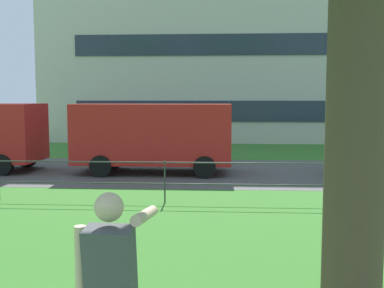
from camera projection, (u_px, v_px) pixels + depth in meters
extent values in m
cube|color=#565454|center=(122.00, 171.00, 15.81)|extent=(80.00, 6.04, 0.01)
cylinder|color=#333833|center=(165.00, 182.00, 11.01)|extent=(0.04, 0.04, 1.00)
cylinder|color=#333833|center=(339.00, 184.00, 10.77)|extent=(0.04, 0.04, 1.00)
cylinder|color=#333833|center=(81.00, 183.00, 11.14)|extent=(35.74, 0.03, 0.03)
cylinder|color=#333833|center=(80.00, 162.00, 11.09)|extent=(35.74, 0.03, 0.03)
cylinder|color=brown|center=(358.00, 74.00, 5.21)|extent=(0.68, 0.68, 5.42)
cube|color=#4C4C51|center=(110.00, 263.00, 3.55)|extent=(0.38, 0.31, 0.58)
sphere|color=beige|center=(109.00, 207.00, 3.50)|extent=(0.22, 0.22, 0.22)
cylinder|color=beige|center=(145.00, 215.00, 3.80)|extent=(0.13, 0.63, 0.16)
cylinder|color=beige|center=(81.00, 266.00, 3.58)|extent=(0.09, 0.09, 0.62)
cube|color=#283342|center=(23.00, 122.00, 15.63)|extent=(0.15, 1.67, 0.76)
cylinder|color=black|center=(27.00, 157.00, 16.71)|extent=(0.68, 0.25, 0.68)
cylinder|color=black|center=(2.00, 165.00, 14.86)|extent=(0.68, 0.25, 0.68)
cube|color=red|center=(153.00, 133.00, 15.32)|extent=(5.01, 1.98, 1.90)
cube|color=#283342|center=(215.00, 123.00, 15.15)|extent=(0.13, 1.67, 0.76)
cylinder|color=black|center=(207.00, 159.00, 16.23)|extent=(0.68, 0.24, 0.68)
cylinder|color=black|center=(205.00, 167.00, 14.38)|extent=(0.68, 0.24, 0.68)
cylinder|color=black|center=(115.00, 158.00, 16.44)|extent=(0.68, 0.24, 0.68)
cylinder|color=black|center=(101.00, 166.00, 14.59)|extent=(0.68, 0.24, 0.68)
cylinder|color=black|center=(360.00, 158.00, 15.59)|extent=(0.90, 0.31, 0.90)
cylinder|color=black|center=(383.00, 168.00, 13.49)|extent=(0.90, 0.31, 0.90)
cube|color=beige|center=(281.00, 29.00, 31.09)|extent=(27.67, 13.92, 13.77)
cube|color=#283342|center=(296.00, 111.00, 24.66)|extent=(23.24, 0.06, 1.10)
cube|color=#283342|center=(298.00, 44.00, 24.32)|extent=(23.24, 0.06, 1.10)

